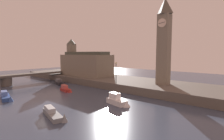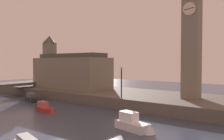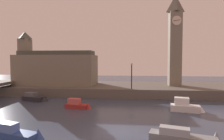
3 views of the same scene
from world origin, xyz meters
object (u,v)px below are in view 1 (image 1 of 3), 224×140
(parliament_hall, at_px, (85,64))
(boat_cruiser_grey, at_px, (55,115))
(streetlamp, at_px, (116,70))
(boat_tour_blue, at_px, (6,97))
(clock_tower, at_px, (164,40))
(boat_dinghy_red, at_px, (66,89))
(boat_barge_dark, at_px, (60,83))
(boat_ferry_white, at_px, (118,101))

(parliament_hall, relative_size, boat_cruiser_grey, 2.67)
(streetlamp, relative_size, boat_cruiser_grey, 0.76)
(boat_cruiser_grey, bearing_deg, boat_tour_blue, -176.97)
(parliament_hall, relative_size, boat_tour_blue, 2.95)
(clock_tower, relative_size, boat_dinghy_red, 4.53)
(boat_cruiser_grey, height_order, boat_barge_dark, boat_barge_dark)
(clock_tower, height_order, boat_tour_blue, clock_tower)
(parliament_hall, xyz_separation_m, streetlamp, (14.65, -4.49, -0.56))
(clock_tower, xyz_separation_m, boat_ferry_white, (-1.20, -12.48, -9.36))
(parliament_hall, height_order, boat_cruiser_grey, parliament_hall)
(streetlamp, height_order, boat_ferry_white, streetlamp)
(clock_tower, height_order, parliament_hall, clock_tower)
(parliament_hall, distance_m, boat_barge_dark, 9.16)
(boat_dinghy_red, height_order, boat_barge_dark, boat_barge_dark)
(streetlamp, bearing_deg, boat_barge_dark, -165.76)
(parliament_hall, xyz_separation_m, boat_ferry_white, (21.26, -12.07, -4.10))
(boat_ferry_white, bearing_deg, boat_cruiser_grey, -105.04)
(boat_barge_dark, bearing_deg, boat_tour_blue, -68.20)
(clock_tower, relative_size, streetlamp, 3.86)
(streetlamp, height_order, boat_dinghy_red, streetlamp)
(boat_tour_blue, bearing_deg, boat_cruiser_grey, 3.03)
(streetlamp, distance_m, boat_tour_blue, 19.72)
(streetlamp, bearing_deg, boat_tour_blue, -117.55)
(boat_tour_blue, bearing_deg, boat_dinghy_red, 77.50)
(boat_dinghy_red, relative_size, boat_ferry_white, 0.86)
(clock_tower, xyz_separation_m, boat_tour_blue, (-16.77, -22.07, -9.49))
(parliament_hall, xyz_separation_m, boat_barge_dark, (0.27, -8.13, -4.21))
(clock_tower, distance_m, boat_dinghy_red, 21.21)
(clock_tower, xyz_separation_m, boat_dinghy_red, (-14.56, -12.12, -9.52))
(parliament_hall, relative_size, boat_ferry_white, 3.52)
(boat_barge_dark, relative_size, boat_tour_blue, 0.84)
(streetlamp, relative_size, boat_tour_blue, 0.84)
(boat_barge_dark, bearing_deg, boat_dinghy_red, -25.20)
(clock_tower, bearing_deg, boat_barge_dark, -158.95)
(boat_dinghy_red, distance_m, boat_barge_dark, 8.42)
(streetlamp, relative_size, boat_ferry_white, 1.01)
(clock_tower, bearing_deg, boat_ferry_white, -95.49)
(clock_tower, height_order, boat_ferry_white, clock_tower)
(boat_cruiser_grey, distance_m, boat_ferry_white, 9.22)
(boat_cruiser_grey, height_order, boat_ferry_white, boat_ferry_white)
(parliament_hall, xyz_separation_m, boat_tour_blue, (5.69, -21.67, -4.23))
(boat_barge_dark, xyz_separation_m, boat_tour_blue, (5.41, -13.53, -0.02))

